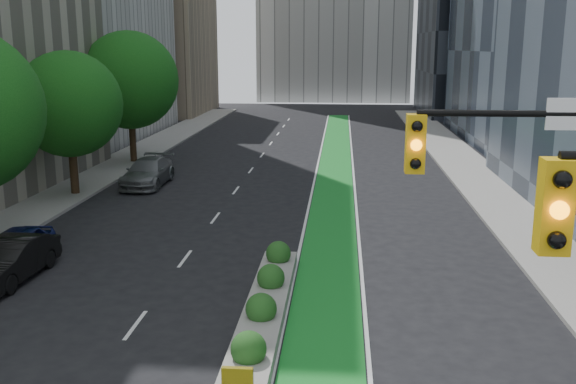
% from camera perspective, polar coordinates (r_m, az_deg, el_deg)
% --- Properties ---
extents(sidewalk_left, '(3.60, 90.00, 0.15)m').
position_cam_1_polar(sidewalk_left, '(39.79, -17.75, 0.81)').
color(sidewalk_left, gray).
rests_on(sidewalk_left, ground).
extents(sidewalk_right, '(3.60, 90.00, 0.15)m').
position_cam_1_polar(sidewalk_right, '(37.73, 17.57, 0.18)').
color(sidewalk_right, gray).
rests_on(sidewalk_right, ground).
extents(bike_lane_paint, '(2.20, 70.00, 0.01)m').
position_cam_1_polar(bike_lane_paint, '(41.69, 4.18, 1.82)').
color(bike_lane_paint, '#188528').
rests_on(bike_lane_paint, ground).
extents(building_tan_far, '(14.00, 16.00, 26.00)m').
position_cam_1_polar(building_tan_far, '(80.56, -12.59, 16.13)').
color(building_tan_far, tan).
rests_on(building_tan_far, ground).
extents(tree_midfar, '(5.60, 5.60, 7.76)m').
position_cam_1_polar(tree_midfar, '(36.06, -18.90, 7.38)').
color(tree_midfar, black).
rests_on(tree_midfar, ground).
extents(tree_far, '(6.60, 6.60, 9.00)m').
position_cam_1_polar(tree_far, '(45.33, -13.91, 9.61)').
color(tree_far, black).
rests_on(tree_far, ground).
extents(median_planter, '(1.20, 10.26, 1.10)m').
position_cam_1_polar(median_planter, '(19.61, -2.01, -9.88)').
color(median_planter, gray).
rests_on(median_planter, ground).
extents(parked_car_left_near, '(1.87, 4.33, 1.46)m').
position_cam_1_polar(parked_car_left_near, '(25.42, -23.14, -4.72)').
color(parked_car_left_near, '#0C134A').
rests_on(parked_car_left_near, ground).
extents(parked_car_left_mid, '(1.73, 4.48, 1.46)m').
position_cam_1_polar(parked_car_left_mid, '(24.24, -23.43, -5.58)').
color(parked_car_left_mid, black).
rests_on(parked_car_left_mid, ground).
extents(parked_car_left_far, '(2.22, 5.39, 1.56)m').
position_cam_1_polar(parked_car_left_far, '(38.23, -12.35, 1.73)').
color(parked_car_left_far, slate).
rests_on(parked_car_left_far, ground).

